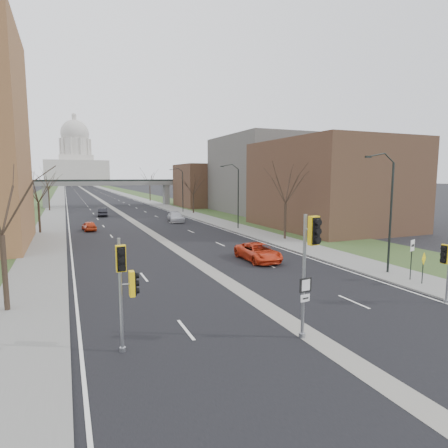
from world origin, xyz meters
TOP-DOWN VIEW (x-y plane):
  - ground at (0.00, 0.00)m, footprint 700.00×700.00m
  - road_surface at (0.00, 150.00)m, footprint 20.00×600.00m
  - median_strip at (0.00, 150.00)m, footprint 1.20×600.00m
  - sidewalk_right at (12.00, 150.00)m, footprint 4.00×600.00m
  - sidewalk_left at (-12.00, 150.00)m, footprint 4.00×600.00m
  - grass_verge_right at (18.00, 150.00)m, footprint 8.00×600.00m
  - grass_verge_left at (-18.00, 150.00)m, footprint 8.00×600.00m
  - commercial_block_near at (24.00, 28.00)m, footprint 16.00×20.00m
  - commercial_block_mid at (28.00, 52.00)m, footprint 18.00×22.00m
  - commercial_block_far at (22.00, 70.00)m, footprint 14.00×14.00m
  - pedestrian_bridge at (0.00, 80.00)m, footprint 34.00×3.00m
  - capitol at (0.00, 320.00)m, footprint 48.00×42.00m
  - streetlight_near at (10.99, 6.00)m, footprint 2.61×0.20m
  - streetlight_mid at (10.99, 32.00)m, footprint 2.61×0.20m
  - streetlight_far at (10.99, 58.00)m, footprint 2.61×0.20m
  - tree_left_b at (-13.00, 38.00)m, footprint 6.75×6.75m
  - tree_left_c at (-13.00, 72.00)m, footprint 7.65×7.65m
  - tree_right_a at (13.00, 22.00)m, footprint 7.20×7.20m
  - tree_right_b at (13.00, 55.00)m, footprint 6.30×6.30m
  - tree_right_c at (13.00, 95.00)m, footprint 7.65×7.65m
  - signal_pole_left at (-7.85, 0.78)m, footprint 0.83×0.83m
  - signal_pole_median at (-0.43, -1.13)m, footprint 0.64×0.91m
  - speed_limit_sign at (11.62, 3.88)m, footprint 0.57×0.23m
  - warning_sign at (11.53, 2.88)m, footprint 0.76×0.36m
  - car_left_near at (-7.14, 38.19)m, footprint 1.89×3.92m
  - car_left_far at (-3.72, 56.48)m, footprint 2.02×4.63m
  - car_right_near at (5.03, 13.56)m, footprint 2.50×5.35m
  - car_right_mid at (6.09, 43.17)m, footprint 2.70×5.55m

SIDE VIEW (x-z plane):
  - ground at x=0.00m, z-range 0.00..0.00m
  - median_strip at x=0.00m, z-range -0.01..0.01m
  - road_surface at x=0.00m, z-range 0.00..0.01m
  - grass_verge_right at x=18.00m, z-range 0.00..0.10m
  - grass_verge_left at x=-18.00m, z-range 0.00..0.10m
  - sidewalk_right at x=12.00m, z-range 0.00..0.12m
  - sidewalk_left at x=-12.00m, z-range 0.00..0.12m
  - car_left_near at x=-7.14m, z-range 0.00..1.29m
  - car_right_near at x=5.03m, z-range 0.00..1.48m
  - car_left_far at x=-3.72m, z-range 0.00..1.48m
  - car_right_mid at x=6.09m, z-range 0.00..1.56m
  - warning_sign at x=11.53m, z-range 0.43..2.52m
  - speed_limit_sign at x=11.62m, z-range 0.64..3.40m
  - signal_pole_left at x=-7.85m, z-range 0.73..5.45m
  - signal_pole_median at x=-0.43m, z-range 1.09..6.62m
  - pedestrian_bridge at x=0.00m, z-range 1.62..8.07m
  - commercial_block_far at x=22.00m, z-range 0.00..10.00m
  - tree_right_b at x=13.00m, z-range 1.71..9.93m
  - commercial_block_near at x=24.00m, z-range 0.00..12.00m
  - tree_left_b at x=-13.00m, z-range 1.82..10.63m
  - tree_right_a at x=13.00m, z-range 1.94..11.34m
  - streetlight_near at x=10.99m, z-range 2.60..11.30m
  - streetlight_mid at x=10.99m, z-range 2.60..11.30m
  - streetlight_far at x=10.99m, z-range 2.60..11.30m
  - tree_left_c at x=-13.00m, z-range 2.05..12.04m
  - tree_right_c at x=13.00m, z-range 2.05..12.04m
  - commercial_block_mid at x=28.00m, z-range 0.00..15.00m
  - capitol at x=0.00m, z-range -9.28..46.47m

